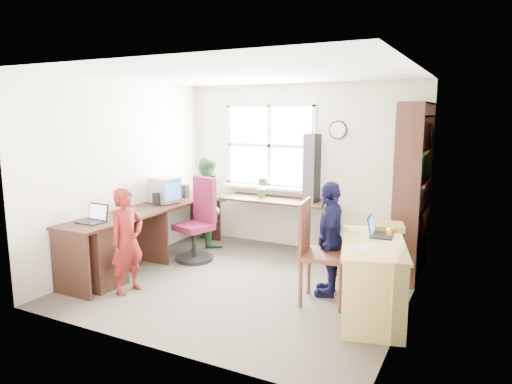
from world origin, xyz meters
TOP-DOWN VIEW (x-y plane):
  - room at (0.01, 0.10)m, footprint 3.64×3.44m
  - l_desk at (-1.31, -0.28)m, footprint 2.38×2.95m
  - right_desk at (1.50, -0.18)m, footprint 0.90×1.39m
  - bookshelf at (1.65, 1.19)m, footprint 0.30×1.02m
  - swivel_chair at (-1.01, 0.51)m, footprint 0.64×0.64m
  - wooden_chair at (0.91, -0.14)m, footprint 0.53×0.53m
  - crt_monitor at (-1.52, 0.45)m, footprint 0.41×0.38m
  - laptop_left at (-1.52, -0.83)m, footprint 0.30×0.25m
  - laptop_right at (1.48, 0.06)m, footprint 0.28×0.32m
  - speaker_a at (-1.50, 0.25)m, footprint 0.09×0.09m
  - speaker_b at (-1.51, 0.90)m, footprint 0.10×0.10m
  - cd_tower at (0.26, 1.45)m, footprint 0.23×0.21m
  - game_box at (1.54, 0.39)m, footprint 0.38×0.38m
  - paper_a at (-1.40, -0.43)m, footprint 0.28×0.33m
  - paper_b at (1.44, -0.40)m, footprint 0.22×0.30m
  - potted_plant at (-0.49, 1.42)m, footprint 0.19×0.16m
  - person_red at (-1.05, -0.82)m, footprint 0.35×0.47m
  - person_green at (-1.07, 0.92)m, footprint 0.65×0.76m
  - person_navy at (0.97, 0.12)m, footprint 0.45×0.79m

SIDE VIEW (x-z plane):
  - l_desk at x=-1.31m, z-range 0.08..0.83m
  - swivel_chair at x=-1.01m, z-range -0.08..1.04m
  - right_desk at x=1.50m, z-range 0.17..0.91m
  - person_red at x=-1.05m, z-range 0.00..1.17m
  - wooden_chair at x=0.91m, z-range 0.05..1.13m
  - person_navy at x=0.97m, z-range 0.00..1.26m
  - person_green at x=-1.07m, z-range 0.00..1.36m
  - paper_b at x=1.44m, z-range 0.74..0.74m
  - paper_a at x=-1.40m, z-range 0.75..0.75m
  - game_box at x=1.54m, z-range 0.74..0.80m
  - laptop_right at x=1.48m, z-range 0.68..0.89m
  - laptop_left at x=-1.52m, z-range 0.70..0.90m
  - speaker_a at x=-1.50m, z-range 0.75..0.92m
  - speaker_b at x=-1.51m, z-range 0.75..0.94m
  - potted_plant at x=-0.49m, z-range 0.75..1.05m
  - crt_monitor at x=-1.52m, z-range 0.75..1.10m
  - bookshelf at x=1.65m, z-range -0.05..2.05m
  - room at x=0.01m, z-range 0.00..2.44m
  - cd_tower at x=0.26m, z-range 0.75..1.70m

